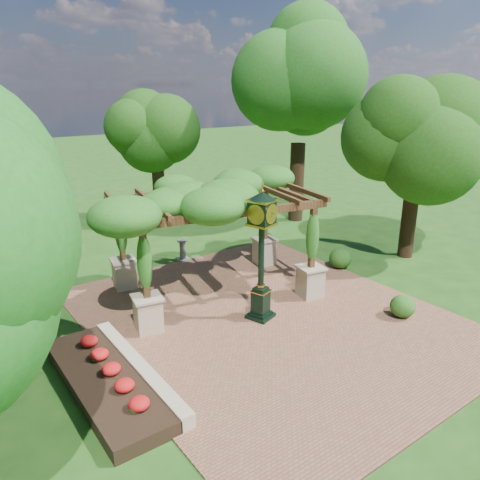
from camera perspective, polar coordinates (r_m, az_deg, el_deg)
ground at (r=14.36m, az=5.98°, el=-10.94°), size 120.00×120.00×0.00m
brick_plaza at (r=15.02m, az=3.41°, el=-9.40°), size 10.00×12.00×0.04m
border_wall at (r=12.49m, az=-12.20°, el=-15.13°), size 0.35×5.00×0.40m
flower_bed at (r=12.25m, az=-16.19°, el=-16.34°), size 1.50×5.00×0.36m
pedestal_clock at (r=14.01m, az=2.64°, el=-0.55°), size 1.03×1.03×4.12m
pergola at (r=15.64m, az=-3.19°, el=5.00°), size 7.25×5.30×4.15m
sundial at (r=19.71m, az=-6.99°, el=-1.38°), size 0.50×0.50×0.89m
shrub_front at (r=15.71m, az=19.21°, el=-7.63°), size 0.91×0.91×0.71m
shrub_mid at (r=19.09m, az=12.13°, el=-2.18°), size 1.02×1.02×0.80m
shrub_back at (r=20.99m, az=3.12°, el=-0.04°), size 0.94×0.94×0.69m
tree_north at (r=24.90m, az=-10.25°, el=13.02°), size 3.42×3.42×7.04m
tree_east_far at (r=24.82m, az=7.41°, el=18.95°), size 5.22×5.22×10.65m
tree_east_near at (r=20.34m, az=20.87°, el=11.10°), size 4.07×4.07×7.06m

